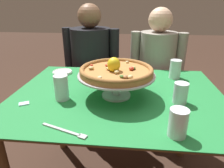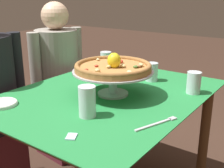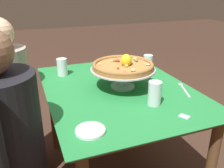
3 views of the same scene
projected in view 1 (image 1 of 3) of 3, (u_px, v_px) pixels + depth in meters
dining_table at (118, 110)px, 1.19m from camera, size 1.18×0.91×0.73m
pizza_stand at (116, 79)px, 1.08m from camera, size 0.41×0.41×0.13m
pizza at (116, 70)px, 1.06m from camera, size 0.39×0.39×0.09m
water_glass_side_right at (180, 94)px, 1.03m from camera, size 0.07×0.07×0.11m
water_glass_back_right at (175, 70)px, 1.36m from camera, size 0.08×0.08×0.12m
water_glass_front_right at (178, 125)px, 0.78m from camera, size 0.07×0.07×0.11m
water_glass_side_left at (62, 89)px, 1.06m from camera, size 0.07×0.07×0.14m
side_plate at (62, 72)px, 1.47m from camera, size 0.14×0.14×0.02m
dinner_fork at (66, 131)px, 0.81m from camera, size 0.21×0.09×0.01m
sugar_packet at (24, 104)px, 1.03m from camera, size 0.06×0.06×0.00m
diner_left at (92, 75)px, 1.85m from camera, size 0.50×0.37×1.20m
diner_right at (155, 81)px, 1.81m from camera, size 0.46×0.35×1.17m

